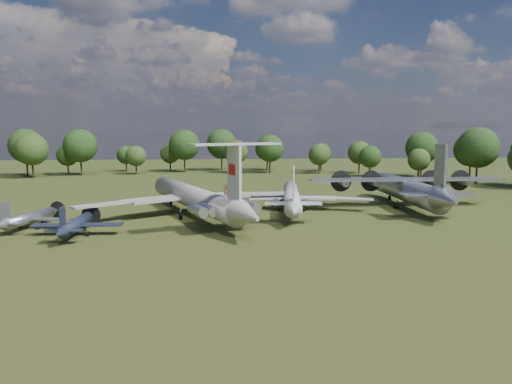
{
  "coord_description": "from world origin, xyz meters",
  "views": [
    {
      "loc": [
        2.79,
        -81.91,
        15.29
      ],
      "look_at": [
        9.2,
        -4.69,
        5.0
      ],
      "focal_mm": 35.0,
      "sensor_mm": 36.0,
      "label": 1
    }
  ],
  "objects_px": {
    "il62_airliner": "(194,201)",
    "small_prop_west": "(76,227)",
    "small_prop_northwest": "(30,220)",
    "person_on_il62": "(225,191)",
    "tu104_jet": "(291,200)",
    "an12_transport": "(408,193)"
  },
  "relations": [
    {
      "from": "an12_transport",
      "to": "small_prop_west",
      "type": "relative_size",
      "value": 2.41
    },
    {
      "from": "il62_airliner",
      "to": "person_on_il62",
      "type": "bearing_deg",
      "value": -90.0
    },
    {
      "from": "il62_airliner",
      "to": "tu104_jet",
      "type": "height_order",
      "value": "il62_airliner"
    },
    {
      "from": "person_on_il62",
      "to": "il62_airliner",
      "type": "bearing_deg",
      "value": -98.59
    },
    {
      "from": "il62_airliner",
      "to": "an12_transport",
      "type": "bearing_deg",
      "value": -12.81
    },
    {
      "from": "small_prop_west",
      "to": "small_prop_northwest",
      "type": "relative_size",
      "value": 1.03
    },
    {
      "from": "il62_airliner",
      "to": "tu104_jet",
      "type": "relative_size",
      "value": 1.33
    },
    {
      "from": "tu104_jet",
      "to": "person_on_il62",
      "type": "xyz_separation_m",
      "value": [
        -12.34,
        -17.6,
        4.08
      ]
    },
    {
      "from": "small_prop_northwest",
      "to": "person_on_il62",
      "type": "relative_size",
      "value": 8.76
    },
    {
      "from": "an12_transport",
      "to": "person_on_il62",
      "type": "height_order",
      "value": "person_on_il62"
    },
    {
      "from": "small_prop_west",
      "to": "small_prop_northwest",
      "type": "height_order",
      "value": "small_prop_west"
    },
    {
      "from": "tu104_jet",
      "to": "small_prop_west",
      "type": "relative_size",
      "value": 2.29
    },
    {
      "from": "il62_airliner",
      "to": "tu104_jet",
      "type": "distance_m",
      "value": 18.01
    },
    {
      "from": "small_prop_west",
      "to": "person_on_il62",
      "type": "height_order",
      "value": "person_on_il62"
    },
    {
      "from": "tu104_jet",
      "to": "small_prop_northwest",
      "type": "height_order",
      "value": "tu104_jet"
    },
    {
      "from": "person_on_il62",
      "to": "small_prop_northwest",
      "type": "bearing_deg",
      "value": -39.4
    },
    {
      "from": "tu104_jet",
      "to": "an12_transport",
      "type": "distance_m",
      "value": 22.35
    },
    {
      "from": "tu104_jet",
      "to": "person_on_il62",
      "type": "distance_m",
      "value": 21.88
    },
    {
      "from": "tu104_jet",
      "to": "small_prop_west",
      "type": "bearing_deg",
      "value": -143.24
    },
    {
      "from": "an12_transport",
      "to": "small_prop_northwest",
      "type": "relative_size",
      "value": 2.47
    },
    {
      "from": "tu104_jet",
      "to": "an12_transport",
      "type": "relative_size",
      "value": 0.95
    },
    {
      "from": "il62_airliner",
      "to": "small_prop_west",
      "type": "relative_size",
      "value": 3.05
    }
  ]
}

